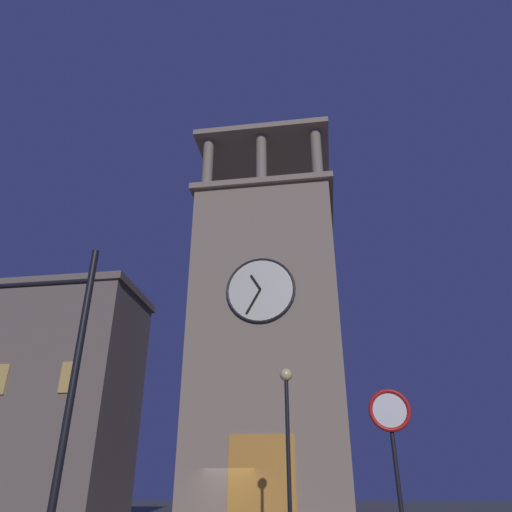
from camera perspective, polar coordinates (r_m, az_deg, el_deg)
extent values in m
cube|color=gray|center=(29.46, 1.64, -11.06)|extent=(8.44, 7.91, 18.67)
cube|color=gray|center=(33.32, 1.43, 4.93)|extent=(9.04, 8.51, 0.40)
cylinder|color=gray|center=(31.67, 7.29, 11.92)|extent=(0.70, 0.70, 3.98)
cylinder|color=gray|center=(31.83, 0.64, 11.44)|extent=(0.70, 0.70, 3.98)
cylinder|color=gray|center=(32.40, -5.83, 10.82)|extent=(0.70, 0.70, 3.98)
cylinder|color=gray|center=(37.17, 7.59, 5.49)|extent=(0.70, 0.70, 3.98)
cylinder|color=gray|center=(37.31, 2.01, 5.12)|extent=(0.70, 0.70, 3.98)
cylinder|color=gray|center=(37.79, -3.46, 4.70)|extent=(0.70, 0.70, 3.98)
cube|color=gray|center=(35.81, 1.35, 10.91)|extent=(9.04, 8.51, 0.40)
cylinder|color=black|center=(36.58, 1.33, 12.44)|extent=(0.12, 0.12, 2.08)
cylinder|color=silver|center=(26.41, 0.56, -4.11)|extent=(3.74, 0.12, 3.74)
torus|color=black|center=(26.39, 0.55, -4.09)|extent=(3.90, 0.16, 3.90)
cube|color=black|center=(26.53, -0.04, -3.18)|extent=(0.63, 0.06, 0.94)
cube|color=black|center=(26.11, -0.31, -5.48)|extent=(0.88, 0.06, 1.45)
cube|color=orange|center=(24.50, 0.70, -25.29)|extent=(3.20, 0.24, 4.00)
cube|color=#E0B259|center=(30.59, -21.62, -13.37)|extent=(1.00, 0.12, 1.80)
cylinder|color=black|center=(10.93, -21.28, -14.99)|extent=(0.16, 0.16, 6.59)
cylinder|color=black|center=(12.26, -24.62, -3.08)|extent=(2.56, 0.12, 0.12)
cylinder|color=black|center=(16.81, 3.92, -23.03)|extent=(0.14, 0.14, 4.92)
sphere|color=#F9DB8C|center=(17.19, 3.64, -14.08)|extent=(0.44, 0.44, 0.44)
cylinder|color=black|center=(9.57, 16.82, -25.42)|extent=(0.08, 0.08, 2.90)
cylinder|color=white|center=(9.63, 15.76, -17.43)|extent=(0.70, 0.04, 0.70)
torus|color=red|center=(9.61, 15.77, -17.41)|extent=(0.78, 0.08, 0.78)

